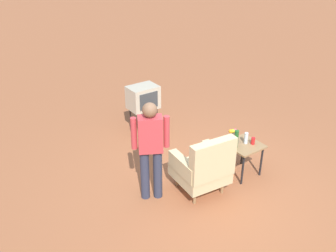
{
  "coord_description": "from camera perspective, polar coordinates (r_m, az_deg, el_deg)",
  "views": [
    {
      "loc": [
        3.31,
        3.64,
        3.69
      ],
      "look_at": [
        -0.05,
        -1.19,
        0.65
      ],
      "focal_mm": 38.82,
      "sensor_mm": 36.0,
      "label": 1
    }
  ],
  "objects": [
    {
      "name": "ground_plane",
      "position": [
        6.15,
        6.02,
        -9.72
      ],
      "size": [
        60.0,
        60.0,
        0.0
      ],
      "primitive_type": "plane",
      "color": "#A05B38"
    },
    {
      "name": "armchair",
      "position": [
        5.77,
        5.65,
        -6.39
      ],
      "size": [
        0.84,
        0.85,
        1.06
      ],
      "color": "#937047",
      "rests_on": "ground"
    },
    {
      "name": "side_table",
      "position": [
        6.34,
        11.81,
        -3.48
      ],
      "size": [
        0.56,
        0.56,
        0.59
      ],
      "color": "black",
      "rests_on": "ground"
    },
    {
      "name": "tv_on_stand",
      "position": [
        7.5,
        -3.93,
        4.46
      ],
      "size": [
        0.6,
        0.45,
        1.03
      ],
      "color": "black",
      "rests_on": "ground"
    },
    {
      "name": "person_standing",
      "position": [
        5.43,
        -2.75,
        -3.16
      ],
      "size": [
        0.51,
        0.36,
        1.64
      ],
      "color": "#2D3347",
      "rests_on": "ground"
    },
    {
      "name": "soda_can_blue",
      "position": [
        6.33,
        10.71,
        -1.86
      ],
      "size": [
        0.07,
        0.07,
        0.12
      ],
      "primitive_type": "cylinder",
      "color": "blue",
      "rests_on": "side_table"
    },
    {
      "name": "bottle_short_clear",
      "position": [
        6.28,
        12.16,
        -1.87
      ],
      "size": [
        0.06,
        0.06,
        0.2
      ],
      "primitive_type": "cylinder",
      "color": "silver",
      "rests_on": "side_table"
    },
    {
      "name": "soda_can_red",
      "position": [
        6.3,
        13.2,
        -2.29
      ],
      "size": [
        0.07,
        0.07,
        0.12
      ],
      "primitive_type": "cylinder",
      "color": "red",
      "rests_on": "side_table"
    },
    {
      "name": "bottle_wine_green",
      "position": [
        6.09,
        10.64,
        -2.06
      ],
      "size": [
        0.07,
        0.07,
        0.32
      ],
      "primitive_type": "cylinder",
      "color": "#1E5623",
      "rests_on": "side_table"
    },
    {
      "name": "flower_vase",
      "position": [
        6.22,
        10.09,
        -1.45
      ],
      "size": [
        0.15,
        0.1,
        0.27
      ],
      "color": "silver",
      "rests_on": "side_table"
    }
  ]
}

